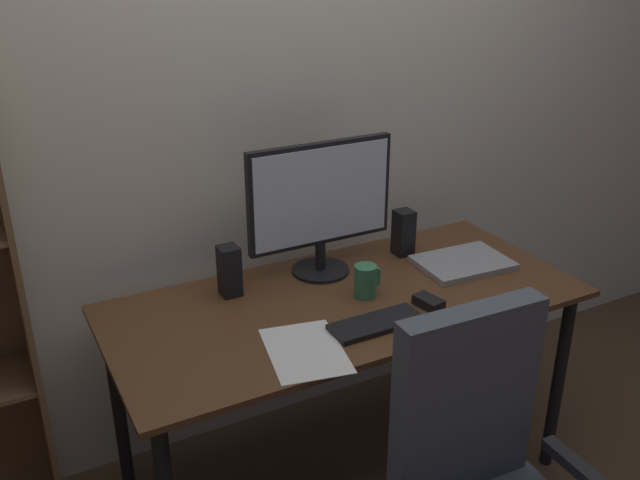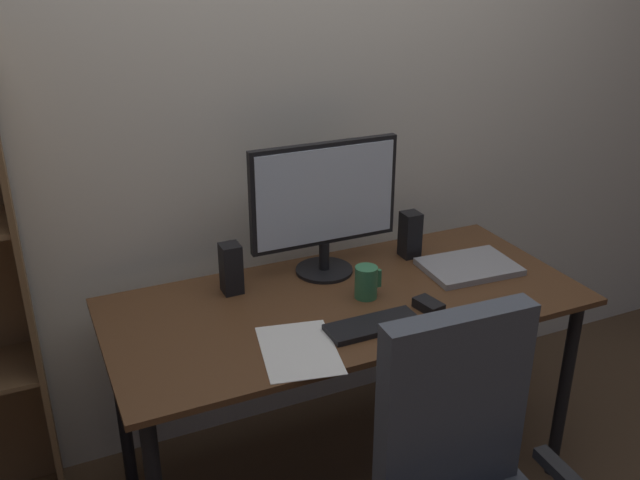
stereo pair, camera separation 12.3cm
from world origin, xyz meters
The scene contains 11 objects.
ground_plane centered at (0.00, 0.00, 0.00)m, with size 12.00×12.00×0.00m, color #4C3826.
back_wall centered at (0.00, 0.52, 1.30)m, with size 6.40×0.10×2.60m, color silver.
desk centered at (0.00, 0.00, 0.65)m, with size 1.54×0.70×0.74m.
monitor centered at (0.02, 0.21, 1.00)m, with size 0.53×0.20×0.47m.
keyboard centered at (-0.01, -0.20, 0.75)m, with size 0.29×0.11×0.02m, color black.
mouse centered at (0.20, -0.17, 0.76)m, with size 0.06×0.10×0.03m, color black.
coffee_mug centered at (0.06, -0.01, 0.79)m, with size 0.09×0.07×0.11m.
laptop centered at (0.49, 0.02, 0.75)m, with size 0.32×0.23×0.02m, color #99999E.
speaker_left centered at (-0.32, 0.20, 0.82)m, with size 0.06×0.07×0.17m, color black.
speaker_right centered at (0.36, 0.20, 0.82)m, with size 0.06×0.07×0.17m, color black.
paper_sheet centered at (-0.26, -0.22, 0.74)m, with size 0.21×0.30×0.00m, color white.
Camera 2 is at (-0.90, -1.77, 1.81)m, focal length 38.95 mm.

